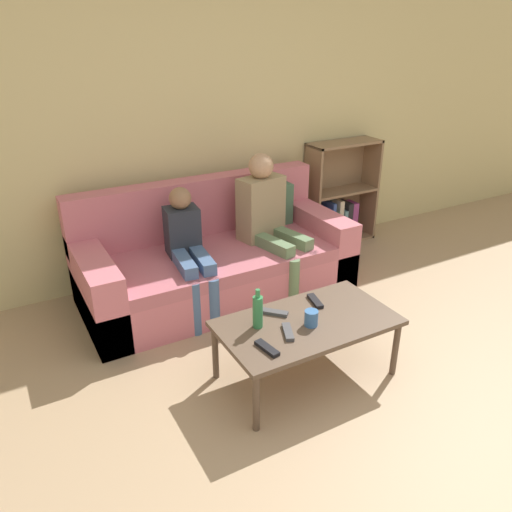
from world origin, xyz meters
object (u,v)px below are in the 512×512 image
object	(u,v)px
coffee_table	(307,326)
tv_remote_0	(267,348)
person_child	(188,246)
bottle	(258,311)
bookshelf	(336,204)
cup_near	(311,318)
tv_remote_3	(288,332)
tv_remote_1	(315,301)
tv_remote_2	(274,312)
couch	(216,260)
person_adult	(268,214)

from	to	relation	value
coffee_table	tv_remote_0	size ratio (longest dim) A/B	6.14
person_child	bottle	distance (m)	1.04
bookshelf	cup_near	distance (m)	2.29
cup_near	tv_remote_3	xyz separation A→B (m)	(-0.17, -0.01, -0.04)
person_child	tv_remote_1	bearing A→B (deg)	-57.78
tv_remote_0	bottle	distance (m)	0.25
coffee_table	tv_remote_2	world-z (taller)	tv_remote_2
couch	person_adult	bearing A→B (deg)	-12.76
person_adult	bottle	size ratio (longest dim) A/B	4.47
tv_remote_0	tv_remote_1	bearing A→B (deg)	20.32
coffee_table	person_adult	distance (m)	1.27
coffee_table	bottle	world-z (taller)	bottle
tv_remote_3	bottle	size ratio (longest dim) A/B	0.70
bookshelf	tv_remote_0	size ratio (longest dim) A/B	5.79
bookshelf	tv_remote_2	xyz separation A→B (m)	(-1.63, -1.51, 0.03)
bookshelf	person_child	world-z (taller)	bookshelf
person_child	tv_remote_0	bearing A→B (deg)	-86.31
person_child	cup_near	bearing A→B (deg)	-69.62
person_child	tv_remote_2	world-z (taller)	person_child
coffee_table	tv_remote_0	world-z (taller)	tv_remote_0
person_child	cup_near	world-z (taller)	person_child
tv_remote_0	bottle	size ratio (longest dim) A/B	0.70
coffee_table	person_adult	xyz separation A→B (m)	(0.41, 1.17, 0.27)
cup_near	tv_remote_1	bearing A→B (deg)	49.39
person_child	tv_remote_1	world-z (taller)	person_child
person_adult	tv_remote_1	bearing A→B (deg)	-115.26
couch	bottle	xyz separation A→B (m)	(-0.27, -1.18, 0.23)
person_child	bookshelf	bearing A→B (deg)	23.14
bookshelf	couch	bearing A→B (deg)	-165.07
bottle	tv_remote_3	bearing A→B (deg)	-51.68
tv_remote_1	tv_remote_2	distance (m)	0.30
tv_remote_1	tv_remote_2	size ratio (longest dim) A/B	1.13
coffee_table	bottle	xyz separation A→B (m)	(-0.29, 0.09, 0.14)
tv_remote_1	bottle	size ratio (longest dim) A/B	0.71
bookshelf	tv_remote_3	size ratio (longest dim) A/B	5.79
couch	tv_remote_0	world-z (taller)	couch
person_adult	tv_remote_1	distance (m)	1.07
person_adult	person_child	distance (m)	0.72
tv_remote_2	bottle	world-z (taller)	bottle
cup_near	tv_remote_3	world-z (taller)	cup_near
person_adult	bottle	bearing A→B (deg)	-134.84
tv_remote_1	tv_remote_3	world-z (taller)	same
tv_remote_3	tv_remote_2	bearing A→B (deg)	102.41
coffee_table	cup_near	xyz separation A→B (m)	(-0.01, -0.05, 0.09)
person_adult	tv_remote_2	size ratio (longest dim) A/B	7.13
couch	tv_remote_2	xyz separation A→B (m)	(-0.11, -1.10, 0.13)
tv_remote_0	person_child	bearing A→B (deg)	78.81
coffee_table	tv_remote_0	bearing A→B (deg)	-159.36
bookshelf	tv_remote_3	world-z (taller)	bookshelf
person_adult	person_child	world-z (taller)	person_adult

